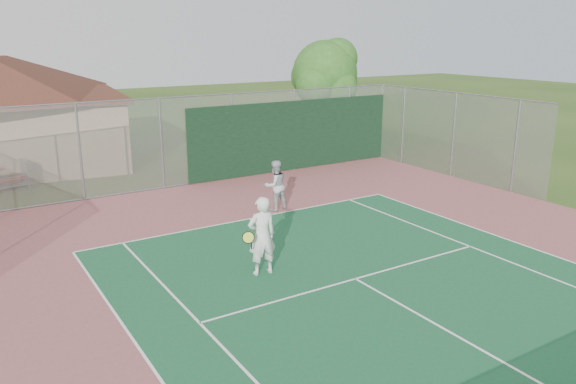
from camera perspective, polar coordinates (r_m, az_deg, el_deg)
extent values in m
cylinder|color=gray|center=(21.22, -20.36, 3.76)|extent=(0.08, 0.08, 3.50)
cylinder|color=gray|center=(22.00, -12.71, 4.75)|extent=(0.08, 0.08, 3.50)
cylinder|color=gray|center=(23.14, -5.69, 5.58)|extent=(0.08, 0.08, 3.50)
cylinder|color=gray|center=(24.60, 0.61, 6.26)|extent=(0.08, 0.08, 3.50)
cylinder|color=gray|center=(26.32, 6.15, 6.79)|extent=(0.08, 0.08, 3.50)
cylinder|color=gray|center=(27.59, 9.45, 7.07)|extent=(0.08, 0.08, 3.50)
cylinder|color=gray|center=(22.09, -10.51, 9.51)|extent=(20.00, 0.05, 0.05)
cylinder|color=gray|center=(22.71, -10.09, 0.82)|extent=(20.00, 0.05, 0.05)
cube|color=#999EA0|center=(22.34, -10.29, 5.04)|extent=(20.00, 0.02, 3.50)
cube|color=black|center=(24.59, 0.67, 5.78)|extent=(10.00, 0.04, 3.00)
cylinder|color=gray|center=(26.50, 11.60, 6.62)|extent=(0.08, 0.08, 3.50)
cylinder|color=gray|center=(24.45, 16.44, 5.56)|extent=(0.08, 0.08, 3.50)
cylinder|color=gray|center=(22.61, 22.09, 4.27)|extent=(0.08, 0.08, 3.50)
cube|color=#999EA0|center=(24.45, 16.44, 5.56)|extent=(0.02, 9.00, 3.50)
cube|color=black|center=(24.78, -23.90, 3.36)|extent=(0.91, 0.06, 2.13)
cube|color=#B2B5BA|center=(24.71, -25.50, 1.94)|extent=(0.35, 1.81, 1.12)
cylinder|color=#3B2315|center=(30.50, 3.69, 7.56)|extent=(0.38, 0.38, 2.98)
sphere|color=#28581B|center=(30.26, 3.77, 11.96)|extent=(3.41, 3.41, 3.41)
sphere|color=#28581B|center=(31.11, 4.87, 11.25)|extent=(2.34, 2.34, 2.34)
sphere|color=#28581B|center=(29.46, 2.87, 10.84)|extent=(2.13, 2.13, 2.13)
sphere|color=#28581B|center=(29.66, 5.19, 10.62)|extent=(1.92, 1.92, 1.92)
sphere|color=#28581B|center=(30.78, 2.32, 11.65)|extent=(2.13, 2.13, 2.13)
sphere|color=#28581B|center=(30.42, 5.04, 13.36)|extent=(2.13, 2.13, 2.13)
imported|color=silver|center=(13.84, -2.66, -4.54)|extent=(0.77, 0.55, 1.99)
imported|color=#B0B2B5|center=(18.93, -1.31, 0.61)|extent=(0.86, 0.68, 1.71)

